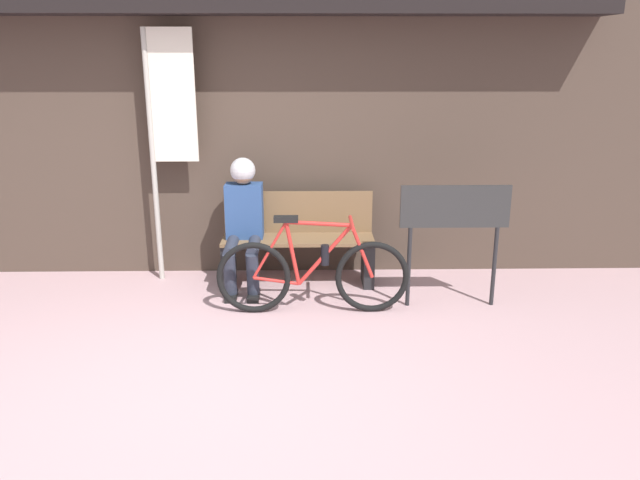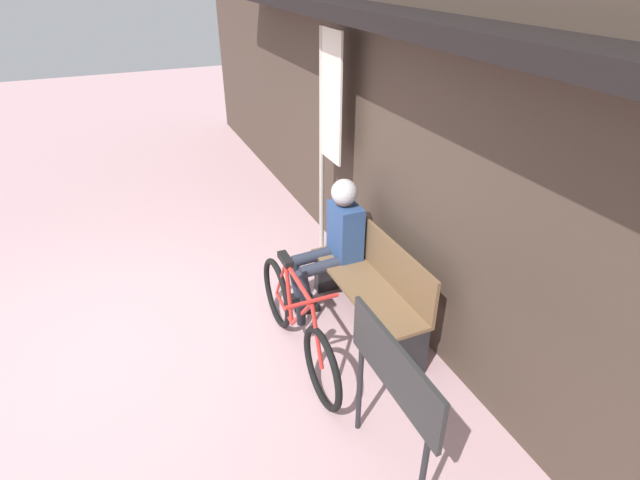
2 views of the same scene
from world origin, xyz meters
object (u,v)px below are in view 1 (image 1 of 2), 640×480
bicycle (313,274)px  signboard (455,216)px  park_bench_near (298,243)px  banner_pole (165,121)px  person_seated (243,215)px

bicycle → signboard: (1.19, 0.13, 0.46)m
park_bench_near → banner_pole: (-1.20, 0.12, 1.13)m
park_bench_near → signboard: (1.33, -0.60, 0.41)m
signboard → park_bench_near: bearing=155.8°
bicycle → signboard: 1.29m
person_seated → bicycle: bearing=-44.2°
park_bench_near → signboard: bearing=-24.2°
banner_pole → bicycle: bearing=-32.5°
bicycle → banner_pole: size_ratio=0.69×
banner_pole → signboard: banner_pole is taller
bicycle → banner_pole: (-1.33, 0.85, 1.18)m
signboard → banner_pole: bearing=164.1°
signboard → person_seated: bearing=165.2°
park_bench_near → banner_pole: 1.65m
bicycle → person_seated: 0.95m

